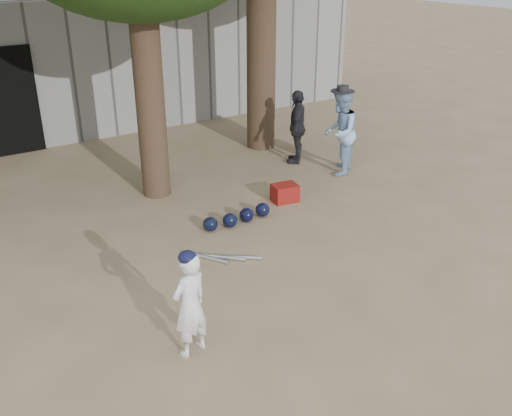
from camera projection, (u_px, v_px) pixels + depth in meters
ground at (260, 324)px, 6.60m from camera, size 70.00×70.00×0.00m
boy_player at (190, 305)px, 5.91m from camera, size 0.50×0.39×1.20m
spectator_blue at (340, 132)px, 10.68m from camera, size 1.00×0.98×1.62m
spectator_dark at (297, 127)px, 11.28m from camera, size 0.85×0.87×1.46m
red_bag at (285, 193)px, 9.73m from camera, size 0.47×0.38×0.30m
back_building at (25, 59)px, 13.83m from camera, size 16.00×5.24×3.00m
helmet_row at (238, 217)px, 8.94m from camera, size 1.19×0.28×0.23m
bat_pile at (221, 257)px, 7.97m from camera, size 0.87×0.80×0.06m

